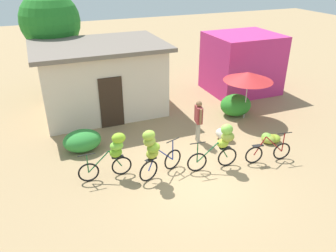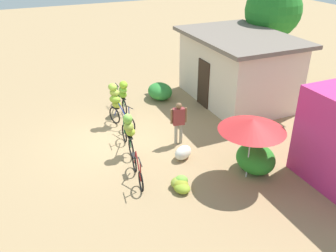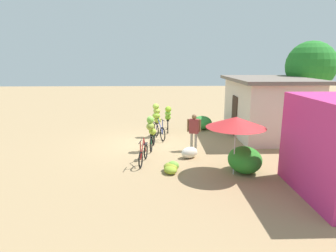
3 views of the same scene
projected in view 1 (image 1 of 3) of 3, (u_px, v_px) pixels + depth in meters
name	position (u px, v px, depth m)	size (l,w,h in m)	color
ground_plane	(196.00, 176.00, 10.09)	(60.00, 60.00, 0.00)	#A0825A
building_low	(101.00, 78.00, 13.87)	(5.31, 3.78, 2.91)	beige
shop_pink	(242.00, 63.00, 16.14)	(3.20, 2.80, 2.79)	#C82F7A
tree_behind_building	(50.00, 22.00, 14.79)	(2.65, 2.65, 4.78)	brown
hedge_bush_front_left	(82.00, 141.00, 11.35)	(1.29, 1.05, 0.72)	#328937
hedge_bush_front_right	(236.00, 105.00, 13.90)	(1.31, 1.14, 0.89)	#2B8327
market_umbrella	(248.00, 76.00, 13.01)	(1.95, 1.95, 1.98)	beige
bicycle_leftmost	(114.00, 152.00, 9.75)	(1.61, 0.36, 1.42)	black
bicycle_near_pile	(154.00, 150.00, 9.59)	(1.56, 0.70, 1.67)	black
bicycle_center_loaded	(222.00, 143.00, 10.16)	(1.67, 0.45, 1.51)	black
bicycle_by_shop	(268.00, 152.00, 10.71)	(1.59, 0.29, 0.99)	black
banana_pile_on_ground	(270.00, 139.00, 11.92)	(0.86, 0.66, 0.35)	olive
produce_sack	(225.00, 134.00, 12.05)	(0.70, 0.44, 0.44)	silver
person_vendor	(198.00, 117.00, 11.63)	(0.27, 0.57, 1.57)	gray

